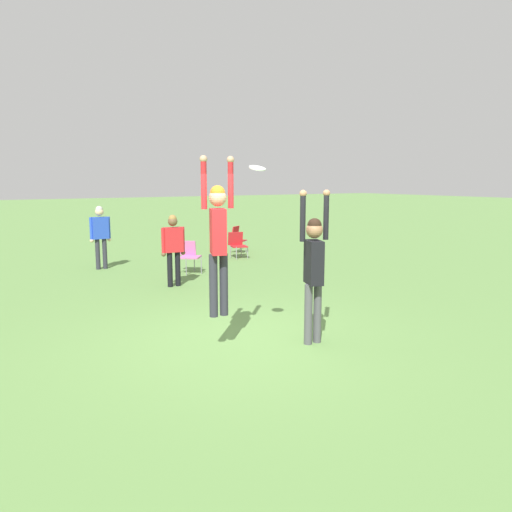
{
  "coord_description": "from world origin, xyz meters",
  "views": [
    {
      "loc": [
        -3.63,
        -6.26,
        2.42
      ],
      "look_at": [
        0.21,
        -0.06,
        1.3
      ],
      "focal_mm": 35.0,
      "sensor_mm": 36.0,
      "label": 1
    }
  ],
  "objects": [
    {
      "name": "camping_chair_1",
      "position": [
        4.52,
        8.12,
        0.51
      ],
      "size": [
        0.61,
        0.68,
        0.88
      ],
      "rotation": [
        0.0,
        0.0,
        3.75
      ],
      "color": "gray",
      "rests_on": "ground_plane"
    },
    {
      "name": "frisbee",
      "position": [
        -0.02,
        -0.46,
        2.57
      ],
      "size": [
        0.23,
        0.22,
        0.08
      ],
      "color": "white"
    },
    {
      "name": "person_spectator_near",
      "position": [
        0.66,
        4.23,
        0.98
      ],
      "size": [
        0.58,
        0.24,
        1.64
      ],
      "rotation": [
        0.0,
        0.0,
        -0.1
      ],
      "color": "black",
      "rests_on": "ground_plane"
    },
    {
      "name": "person_defending",
      "position": [
        0.87,
        -0.6,
        1.22
      ],
      "size": [
        0.53,
        0.42,
        2.28
      ],
      "rotation": [
        0.0,
        0.0,
        -1.93
      ],
      "color": "#4C4C51",
      "rests_on": "ground_plane"
    },
    {
      "name": "camping_chair_3",
      "position": [
        1.64,
        5.59,
        0.5
      ],
      "size": [
        0.7,
        0.78,
        0.83
      ],
      "rotation": [
        0.0,
        0.0,
        2.46
      ],
      "color": "gray",
      "rests_on": "ground_plane"
    },
    {
      "name": "ground_plane",
      "position": [
        0.0,
        0.0,
        0.0
      ],
      "size": [
        120.0,
        120.0,
        0.0
      ],
      "primitive_type": "plane",
      "color": "#608C47"
    },
    {
      "name": "camping_chair_2",
      "position": [
        3.96,
        7.1,
        0.46
      ],
      "size": [
        0.57,
        0.61,
        0.8
      ],
      "rotation": [
        0.0,
        0.0,
        2.88
      ],
      "color": "gray",
      "rests_on": "ground_plane"
    },
    {
      "name": "person_spectator_far",
      "position": [
        -0.15,
        7.35,
        1.03
      ],
      "size": [
        0.57,
        0.23,
        1.72
      ],
      "rotation": [
        0.0,
        0.0,
        0.05
      ],
      "color": "#2D2D38",
      "rests_on": "ground_plane"
    },
    {
      "name": "person_jumping",
      "position": [
        -0.45,
        -0.11,
        1.7
      ],
      "size": [
        0.52,
        0.41,
        2.25
      ],
      "rotation": [
        0.0,
        0.0,
        1.21
      ],
      "color": "#2D2D38",
      "rests_on": "ground_plane"
    }
  ]
}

